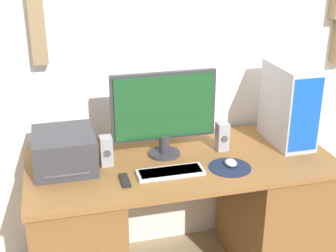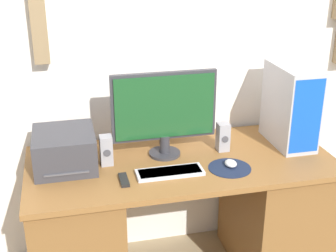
{
  "view_description": "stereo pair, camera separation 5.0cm",
  "coord_description": "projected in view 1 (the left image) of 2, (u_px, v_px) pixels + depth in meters",
  "views": [
    {
      "loc": [
        -0.64,
        -1.8,
        1.91
      ],
      "look_at": [
        -0.07,
        0.36,
        0.98
      ],
      "focal_mm": 50.0,
      "sensor_mm": 36.0,
      "label": 1
    },
    {
      "loc": [
        -0.59,
        -1.81,
        1.91
      ],
      "look_at": [
        -0.07,
        0.36,
        0.98
      ],
      "focal_mm": 50.0,
      "sensor_mm": 36.0,
      "label": 2
    }
  ],
  "objects": [
    {
      "name": "speaker_left",
      "position": [
        106.0,
        151.0,
        2.43
      ],
      "size": [
        0.06,
        0.07,
        0.16
      ],
      "color": "#99999E",
      "rests_on": "desk"
    },
    {
      "name": "mousepad",
      "position": [
        230.0,
        167.0,
        2.43
      ],
      "size": [
        0.22,
        0.22,
        0.0
      ],
      "color": "#19233D",
      "rests_on": "desk"
    },
    {
      "name": "remote_control",
      "position": [
        125.0,
        180.0,
        2.29
      ],
      "size": [
        0.04,
        0.13,
        0.02
      ],
      "color": "black",
      "rests_on": "desk"
    },
    {
      "name": "monitor",
      "position": [
        164.0,
        110.0,
        2.48
      ],
      "size": [
        0.57,
        0.17,
        0.47
      ],
      "color": "#333338",
      "rests_on": "desk"
    },
    {
      "name": "computer_tower",
      "position": [
        289.0,
        105.0,
        2.65
      ],
      "size": [
        0.19,
        0.37,
        0.46
      ],
      "color": "#B2B2B7",
      "rests_on": "desk"
    },
    {
      "name": "speaker_right",
      "position": [
        222.0,
        136.0,
        2.61
      ],
      "size": [
        0.06,
        0.07,
        0.16
      ],
      "color": "#99999E",
      "rests_on": "desk"
    },
    {
      "name": "desk",
      "position": [
        181.0,
        219.0,
        2.66
      ],
      "size": [
        1.64,
        0.73,
        0.78
      ],
      "color": "brown",
      "rests_on": "ground_plane"
    },
    {
      "name": "wall_back",
      "position": [
        166.0,
        34.0,
        2.67
      ],
      "size": [
        6.4,
        0.13,
        2.77
      ],
      "color": "white",
      "rests_on": "ground_plane"
    },
    {
      "name": "keyboard",
      "position": [
        170.0,
        172.0,
        2.36
      ],
      "size": [
        0.34,
        0.12,
        0.02
      ],
      "color": "silver",
      "rests_on": "desk"
    },
    {
      "name": "printer",
      "position": [
        64.0,
        151.0,
        2.4
      ],
      "size": [
        0.31,
        0.35,
        0.19
      ],
      "color": "#38383D",
      "rests_on": "desk"
    },
    {
      "name": "mouse",
      "position": [
        231.0,
        163.0,
        2.44
      ],
      "size": [
        0.06,
        0.08,
        0.03
      ],
      "color": "silver",
      "rests_on": "mousepad"
    }
  ]
}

